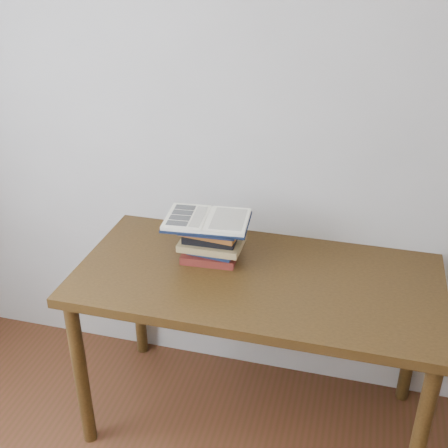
# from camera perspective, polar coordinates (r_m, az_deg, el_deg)

# --- Properties ---
(desk) EXTENTS (1.51, 0.75, 0.81)m
(desk) POSITION_cam_1_polar(r_m,az_deg,el_deg) (2.39, 3.33, -7.11)
(desk) COLOR #452C11
(desk) RESTS_ON ground
(book_stack) EXTENTS (0.26, 0.19, 0.18)m
(book_stack) POSITION_cam_1_polar(r_m,az_deg,el_deg) (2.39, -1.30, -1.62)
(book_stack) COLOR #5A1618
(book_stack) RESTS_ON desk
(open_book) EXTENTS (0.37, 0.27, 0.03)m
(open_book) POSITION_cam_1_polar(r_m,az_deg,el_deg) (2.33, -1.71, 0.40)
(open_book) COLOR black
(open_book) RESTS_ON book_stack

